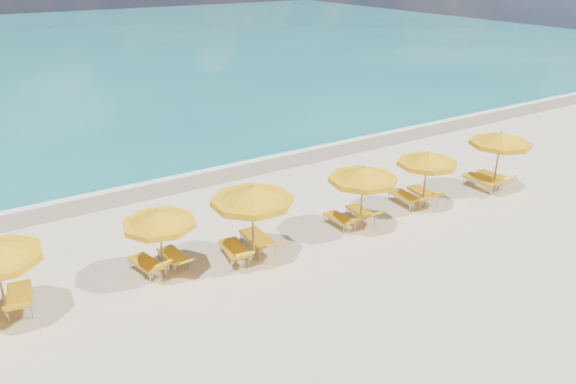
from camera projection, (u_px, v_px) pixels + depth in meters
ground_plane at (312, 240)px, 18.61m from camera, size 120.00×120.00×0.00m
ocean at (37, 50)px, 55.85m from camera, size 120.00×80.00×0.30m
wet_sand_band at (215, 173)px, 24.35m from camera, size 120.00×2.60×0.01m
foam_line at (207, 167)px, 24.97m from camera, size 120.00×1.20×0.03m
whitecap_near at (28, 139)px, 28.82m from camera, size 14.00×0.36×0.05m
whitecap_far at (215, 84)px, 41.20m from camera, size 18.00×0.30×0.05m
umbrella_1 at (159, 219)px, 15.85m from camera, size 2.43×2.43×2.16m
umbrella_2 at (252, 196)px, 16.59m from camera, size 3.23×3.23×2.53m
umbrella_3 at (363, 175)px, 18.55m from camera, size 2.78×2.78×2.35m
umbrella_4 at (427, 160)px, 20.30m from camera, size 2.57×2.57×2.22m
umbrella_5 at (501, 140)px, 21.93m from camera, size 2.40×2.40×2.42m
lounger_0_right at (20, 302)px, 14.90m from camera, size 0.91×1.95×0.84m
lounger_1_left at (148, 268)px, 16.55m from camera, size 0.89×1.73×0.81m
lounger_1_right at (174, 260)px, 17.01m from camera, size 0.65×1.71×0.66m
lounger_2_left at (235, 254)px, 17.30m from camera, size 0.89×1.89×0.82m
lounger_2_right at (259, 243)px, 17.90m from camera, size 0.75×2.02×0.80m
lounger_3_left at (340, 222)px, 19.42m from camera, size 0.59×1.57×0.76m
lounger_3_right at (361, 215)px, 19.92m from camera, size 0.69×1.66×0.71m
lounger_4_left at (405, 200)px, 21.13m from camera, size 0.66×1.84×0.75m
lounger_4_right at (423, 196)px, 21.49m from camera, size 0.76×1.75×0.80m
lounger_5_left at (483, 184)px, 22.53m from camera, size 0.76×1.98×0.93m
lounger_5_right at (492, 179)px, 23.20m from camera, size 0.55×1.65×0.64m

